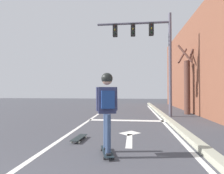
% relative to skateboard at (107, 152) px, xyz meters
% --- Properties ---
extents(lane_line_center, '(0.12, 20.00, 0.01)m').
position_rel_skateboard_xyz_m(lane_line_center, '(-1.42, 2.62, -0.06)').
color(lane_line_center, white).
rests_on(lane_line_center, ground).
extents(lane_line_curbside, '(0.12, 20.00, 0.01)m').
position_rel_skateboard_xyz_m(lane_line_curbside, '(1.82, 2.62, -0.06)').
color(lane_line_curbside, white).
rests_on(lane_line_curbside, ground).
extents(stop_bar, '(3.39, 0.40, 0.01)m').
position_rel_skateboard_xyz_m(stop_bar, '(0.27, 4.46, -0.06)').
color(stop_bar, white).
rests_on(stop_bar, ground).
extents(lane_arrow_stem, '(0.16, 1.40, 0.01)m').
position_rel_skateboard_xyz_m(lane_arrow_stem, '(0.44, 1.16, -0.06)').
color(lane_arrow_stem, white).
rests_on(lane_arrow_stem, ground).
extents(lane_arrow_head, '(0.71, 0.71, 0.01)m').
position_rel_skateboard_xyz_m(lane_arrow_head, '(0.44, 2.01, -0.06)').
color(lane_arrow_head, white).
rests_on(lane_arrow_head, ground).
extents(curb_strip, '(0.24, 24.00, 0.14)m').
position_rel_skateboard_xyz_m(curb_strip, '(2.07, 2.62, 0.00)').
color(curb_strip, '#A5A48E').
rests_on(curb_strip, ground).
extents(skateboard, '(0.38, 0.80, 0.08)m').
position_rel_skateboard_xyz_m(skateboard, '(0.00, 0.00, 0.00)').
color(skateboard, black).
rests_on(skateboard, ground).
extents(skater, '(0.44, 0.61, 1.63)m').
position_rel_skateboard_xyz_m(skater, '(0.00, -0.02, 1.04)').
color(skater, '#35486B').
rests_on(skater, skateboard).
extents(spare_skateboard, '(0.27, 0.78, 0.09)m').
position_rel_skateboard_xyz_m(spare_skateboard, '(-0.90, 1.01, 0.00)').
color(spare_skateboard, black).
rests_on(spare_skateboard, ground).
extents(traffic_signal_mast, '(3.89, 0.34, 5.36)m').
position_rel_skateboard_xyz_m(traffic_signal_mast, '(1.36, 5.96, 3.75)').
color(traffic_signal_mast, '#575564').
rests_on(traffic_signal_mast, ground).
extents(roadside_tree, '(0.97, 1.04, 3.94)m').
position_rel_skateboard_xyz_m(roadside_tree, '(3.58, 7.05, 1.66)').
color(roadside_tree, brown).
rests_on(roadside_tree, ground).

